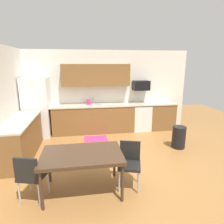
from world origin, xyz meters
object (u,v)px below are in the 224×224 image
object	(u,v)px
refrigerator	(37,108)
chair_near_table	(130,161)
chair_far_side	(31,175)
trash_bin	(179,137)
kettle	(89,102)
oven_range	(141,117)
microwave	(141,85)
dining_table	(82,156)

from	to	relation	value
refrigerator	chair_near_table	size ratio (longest dim) A/B	2.18
chair_far_side	trash_bin	distance (m)	3.83
trash_bin	kettle	world-z (taller)	kettle
oven_range	microwave	distance (m)	1.09
oven_range	chair_far_side	world-z (taller)	oven_range
microwave	oven_range	bearing A→B (deg)	-90.00
chair_near_table	trash_bin	xyz separation A→B (m)	(1.75, 1.45, -0.20)
refrigerator	microwave	bearing A→B (deg)	3.03
trash_bin	microwave	bearing A→B (deg)	108.42
trash_bin	refrigerator	bearing A→B (deg)	158.71
chair_near_table	chair_far_side	xyz separation A→B (m)	(-1.70, -0.20, 0.00)
microwave	chair_near_table	world-z (taller)	microwave
trash_bin	kettle	bearing A→B (deg)	144.58
dining_table	chair_far_side	distance (m)	0.87
chair_far_side	trash_bin	bearing A→B (deg)	25.56
microwave	chair_near_table	distance (m)	3.55
microwave	chair_far_side	world-z (taller)	microwave
refrigerator	dining_table	bearing A→B (deg)	-65.85
refrigerator	oven_range	distance (m)	3.44
chair_far_side	trash_bin	size ratio (longest dim) A/B	1.42
refrigerator	trash_bin	size ratio (longest dim) A/B	3.09
refrigerator	oven_range	size ratio (longest dim) A/B	2.03
chair_far_side	chair_near_table	bearing A→B (deg)	6.66
refrigerator	chair_far_side	xyz separation A→B (m)	(0.53, -3.20, -0.42)
dining_table	trash_bin	distance (m)	3.04
chair_near_table	dining_table	bearing A→B (deg)	-177.80
trash_bin	chair_near_table	bearing A→B (deg)	-140.33
oven_range	trash_bin	distance (m)	1.74
oven_range	microwave	bearing A→B (deg)	90.00
oven_range	microwave	xyz separation A→B (m)	(-0.00, 0.10, 1.09)
refrigerator	kettle	distance (m)	1.63
chair_far_side	refrigerator	bearing A→B (deg)	99.36
kettle	chair_near_table	bearing A→B (deg)	-78.96
refrigerator	microwave	world-z (taller)	refrigerator
refrigerator	dining_table	world-z (taller)	refrigerator
refrigerator	oven_range	world-z (taller)	refrigerator
microwave	chair_near_table	size ratio (longest dim) A/B	0.64
oven_range	dining_table	size ratio (longest dim) A/B	0.65
oven_range	chair_near_table	world-z (taller)	oven_range
refrigerator	chair_far_side	world-z (taller)	refrigerator
kettle	oven_range	bearing A→B (deg)	-1.60
microwave	trash_bin	world-z (taller)	microwave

